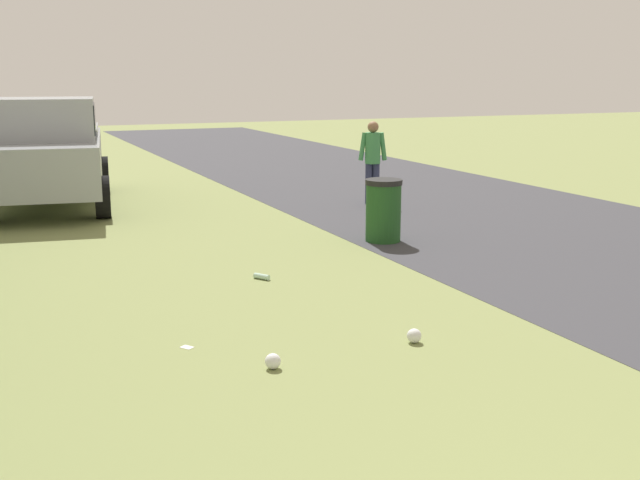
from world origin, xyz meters
TOP-DOWN VIEW (x-y plane):
  - pickup_truck at (15.69, 1.93)m, footprint 5.39×2.83m
  - trash_bin at (10.31, -2.49)m, footprint 0.57×0.57m
  - pedestrian at (13.52, -3.96)m, footprint 0.30×0.55m
  - litter_wrapper_midfield_b at (6.80, 1.45)m, footprint 0.15×0.14m
  - litter_bag_by_mailbox at (6.07, -0.58)m, footprint 0.14×0.14m
  - litter_bottle_far_scatter at (8.89, -0.03)m, footprint 0.22×0.18m
  - litter_bag_near_hydrant at (5.97, 0.89)m, footprint 0.14×0.14m

SIDE VIEW (x-z plane):
  - litter_wrapper_midfield_b at x=6.80m, z-range 0.00..0.01m
  - litter_bottle_far_scatter at x=8.89m, z-range 0.00..0.07m
  - litter_bag_by_mailbox at x=6.07m, z-range 0.00..0.14m
  - litter_bag_near_hydrant at x=5.97m, z-range 0.00..0.14m
  - trash_bin at x=10.31m, z-range 0.00..0.96m
  - pedestrian at x=13.52m, z-range 0.12..1.75m
  - pickup_truck at x=15.69m, z-range 0.06..2.15m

